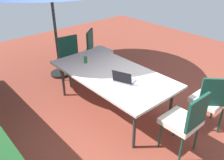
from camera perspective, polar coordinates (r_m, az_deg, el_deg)
The scene contains 8 objects.
ground_plane at distance 4.42m, azimuth -0.00°, elevation -6.78°, with size 10.00×10.00×0.02m, color brown.
dining_table at distance 4.06m, azimuth -0.00°, elevation 1.28°, with size 2.21×1.15×0.73m.
chair_west at distance 3.39m, azimuth 17.12°, elevation -9.13°, with size 0.46×0.46×0.98m.
chair_southeast at distance 5.53m, azimuth -3.74°, elevation 7.44°, with size 0.58×0.58×0.98m.
chair_east at distance 5.14m, azimuth -9.65°, elevation 5.33°, with size 0.49×0.48×0.98m.
chair_southwest at distance 3.97m, azimuth 22.50°, elevation -4.16°, with size 0.59×0.59×0.98m.
laptop at distance 3.73m, azimuth 2.81°, elevation 0.17°, with size 0.39×0.35×0.21m.
cup at distance 4.39m, azimuth -6.34°, elevation 4.83°, with size 0.06×0.06×0.12m, color #286B33.
Camera 1 is at (-2.70, 2.38, 2.57)m, focal length 38.12 mm.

